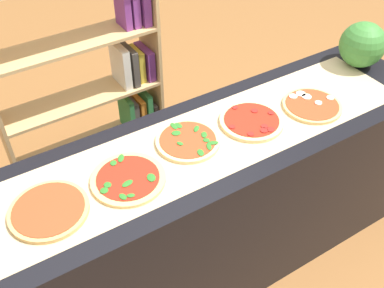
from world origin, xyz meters
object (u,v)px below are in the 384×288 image
(pizza_plain_0, at_px, (49,210))
(pizza_mozzarella_4, at_px, (312,105))
(watermelon, at_px, (362,45))
(pizza_spinach_1, at_px, (128,179))
(pizza_pepperoni_3, at_px, (251,121))
(pizza_spinach_2, at_px, (188,141))
(bookshelf, at_px, (106,99))

(pizza_plain_0, xyz_separation_m, pizza_mozzarella_4, (1.27, -0.03, -0.00))
(watermelon, bearing_deg, pizza_plain_0, -175.67)
(pizza_spinach_1, xyz_separation_m, pizza_pepperoni_3, (0.63, 0.04, 0.00))
(pizza_spinach_2, height_order, pizza_pepperoni_3, same)
(pizza_spinach_1, bearing_deg, bookshelf, 73.75)
(pizza_mozzarella_4, bearing_deg, pizza_spinach_1, 178.85)
(pizza_plain_0, xyz_separation_m, watermelon, (1.74, 0.13, 0.11))
(pizza_plain_0, height_order, bookshelf, bookshelf)
(pizza_spinach_2, relative_size, watermelon, 1.17)
(pizza_plain_0, height_order, watermelon, watermelon)
(pizza_spinach_1, height_order, watermelon, watermelon)
(pizza_pepperoni_3, bearing_deg, bookshelf, 111.32)
(pizza_spinach_2, xyz_separation_m, watermelon, (1.11, 0.07, 0.11))
(pizza_mozzarella_4, relative_size, bookshelf, 0.19)
(pizza_plain_0, bearing_deg, pizza_spinach_1, -1.16)
(pizza_spinach_2, distance_m, watermelon, 1.12)
(pizza_plain_0, xyz_separation_m, pizza_pepperoni_3, (0.95, 0.03, 0.00))
(pizza_plain_0, xyz_separation_m, bookshelf, (0.59, 0.95, -0.30))
(pizza_plain_0, bearing_deg, watermelon, 4.33)
(watermelon, height_order, bookshelf, bookshelf)
(bookshelf, bearing_deg, pizza_spinach_1, -106.25)
(pizza_spinach_1, bearing_deg, pizza_spinach_2, 12.38)
(pizza_spinach_1, bearing_deg, pizza_plain_0, 178.84)
(watermelon, bearing_deg, pizza_pepperoni_3, -172.83)
(pizza_plain_0, xyz_separation_m, pizza_spinach_1, (0.32, -0.01, -0.00))
(pizza_plain_0, bearing_deg, bookshelf, 57.89)
(pizza_plain_0, relative_size, watermelon, 1.24)
(pizza_spinach_2, relative_size, pizza_pepperoni_3, 0.96)
(pizza_spinach_1, height_order, pizza_spinach_2, pizza_spinach_2)
(pizza_pepperoni_3, height_order, pizza_mozzarella_4, pizza_pepperoni_3)
(pizza_spinach_1, xyz_separation_m, watermelon, (1.43, 0.14, 0.11))
(bookshelf, bearing_deg, watermelon, -35.29)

